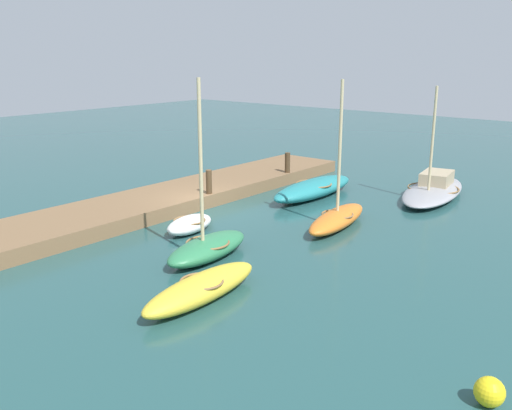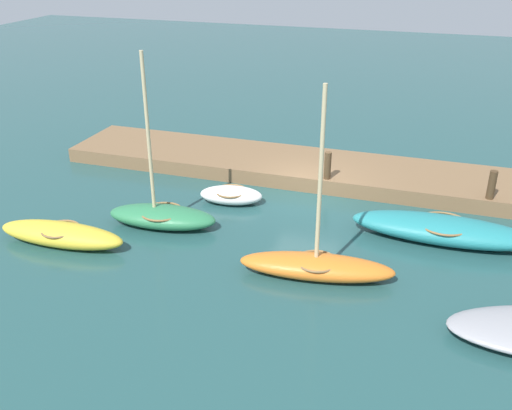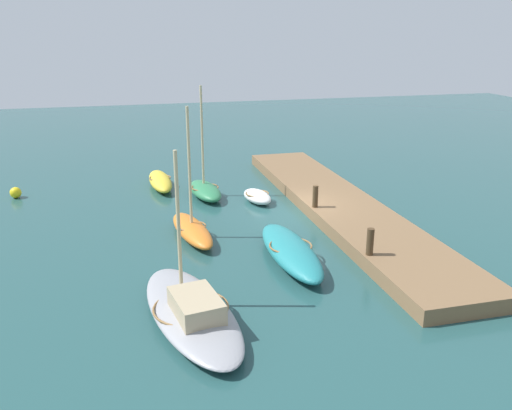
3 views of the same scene
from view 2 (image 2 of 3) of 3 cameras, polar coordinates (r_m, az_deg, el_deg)
name	(u,v)px [view 2 (image 2 of 3)]	position (r m, az deg, el deg)	size (l,w,h in m)	color
ground_plane	(307,197)	(21.71, 5.05, 0.80)	(84.00, 84.00, 0.00)	#234C4C
dock_platform	(320,169)	(23.55, 6.32, 3.53)	(21.31, 3.57, 0.58)	brown
rowboat_orange	(316,265)	(16.62, 6.02, -5.93)	(4.58, 1.82, 5.63)	orange
dinghy_white	(231,195)	(21.05, -2.49, 1.01)	(2.46, 1.51, 0.61)	white
rowboat_green	(162,215)	(19.57, -9.31, -0.98)	(3.85, 1.80, 5.85)	#2D7A4C
motorboat_teal	(443,230)	(19.33, 18.07, -2.34)	(5.81, 1.69, 0.81)	teal
rowboat_yellow	(61,234)	(19.21, -18.75, -2.78)	(4.32, 1.36, 0.73)	gold
mooring_post_west	(492,185)	(21.53, 22.35, 1.86)	(0.27, 0.27, 1.03)	#47331E
mooring_post_mid_west	(328,166)	(21.74, 7.12, 3.91)	(0.26, 0.26, 1.05)	#47331E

